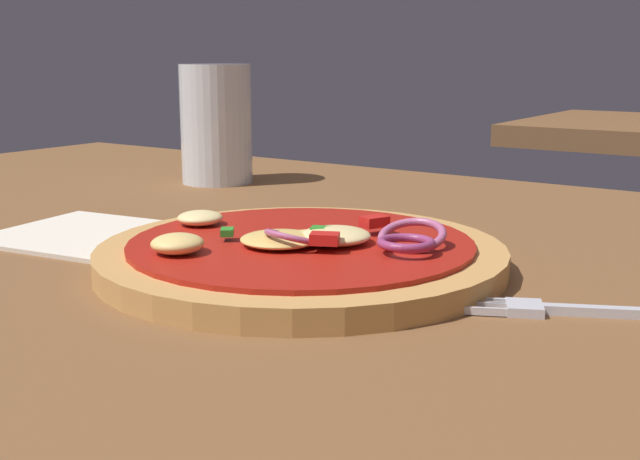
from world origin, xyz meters
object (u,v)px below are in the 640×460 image
beer_glass (216,132)px  napkin (83,235)px  pizza (301,254)px  fork (584,311)px

beer_glass → napkin: (0.08, -0.24, -0.05)m
pizza → beer_glass: bearing=139.9°
fork → napkin: size_ratio=1.09×
fork → pizza: bearing=-177.8°
napkin → fork: bearing=4.1°
pizza → beer_glass: 0.35m
beer_glass → fork: bearing=-26.5°
pizza → fork: size_ratio=1.69×
fork → beer_glass: size_ratio=1.26×
pizza → beer_glass: size_ratio=2.12×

